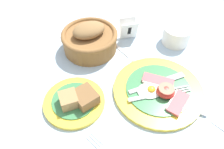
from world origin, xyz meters
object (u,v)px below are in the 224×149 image
Objects in this scene: sugar_cup at (176,35)px; bread_basket at (90,39)px; teaspoon_by_saucer at (205,114)px; teaspoon_near_cup at (134,60)px; number_card at (128,29)px; bread_plate at (76,100)px; breakfast_plate at (159,91)px.

bread_basket is (-0.31, 0.03, 0.01)m from sugar_cup.
teaspoon_near_cup is (-0.13, 0.24, 0.00)m from teaspoon_by_saucer.
number_card is at bearing 12.46° from bread_basket.
teaspoon_by_saucer is (0.34, -0.11, -0.01)m from bread_plate.
bread_plate is at bearing 40.77° from teaspoon_by_saucer.
teaspoon_near_cup is (-0.17, -0.07, -0.03)m from sugar_cup.
bread_plate is at bearing 177.11° from breakfast_plate.
breakfast_plate is 0.27m from number_card.
bread_basket is at bearing -150.38° from teaspoon_near_cup.
bread_plate is at bearing -152.49° from sugar_cup.
sugar_cup is at bearing -20.28° from number_card.
bread_basket is (0.07, 0.22, 0.03)m from bread_plate.
breakfast_plate is 0.15m from teaspoon_near_cup.
sugar_cup is 0.53× the size of teaspoon_near_cup.
breakfast_plate is 0.14m from teaspoon_by_saucer.
sugar_cup reaches higher than breakfast_plate.
bread_plate is at bearing -130.79° from number_card.
number_card is (0.22, 0.26, 0.02)m from bread_plate.
teaspoon_by_saucer is 0.27m from teaspoon_near_cup.
teaspoon_near_cup is (0.13, -0.09, -0.04)m from bread_basket.
sugar_cup is (0.38, 0.20, 0.02)m from bread_plate.
number_card is at bearing 49.69° from bread_plate.
bread_basket is 0.17m from teaspoon_near_cup.
teaspoon_near_cup is at bearing -34.93° from bread_basket.
bread_basket is at bearing 175.12° from sugar_cup.
number_card is (-0.16, 0.06, 0.00)m from sugar_cup.
teaspoon_near_cup is at bearing -2.23° from teaspoon_by_saucer.
sugar_cup reaches higher than bread_plate.
sugar_cup is 0.31m from bread_basket.
bread_plate is at bearing -83.35° from teaspoon_near_cup.
bread_plate reaches higher than teaspoon_near_cup.
breakfast_plate is 0.25m from sugar_cup.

